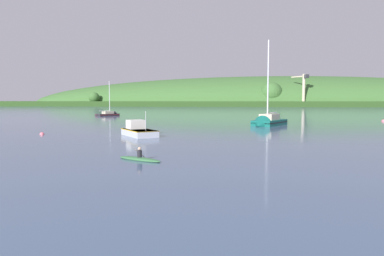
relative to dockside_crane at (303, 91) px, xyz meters
The scene contains 8 objects.
far_shoreline_hill 51.04m from the dockside_crane, 119.48° to the left, with size 519.68×155.12×46.94m.
dockside_crane is the anchor object (origin of this frame).
sailboat_near_mooring 188.13m from the dockside_crane, 94.61° to the right, with size 6.04×9.43×15.30m.
sailboat_far_left 170.24m from the dockside_crane, 109.87° to the right, with size 5.39×7.19×10.47m.
fishing_boat_moored 210.19m from the dockside_crane, 97.97° to the right, with size 5.95×6.08×3.88m.
canoe_with_paddler 225.19m from the dockside_crane, 95.62° to the right, with size 3.68×1.87×1.02m.
mooring_buoy_foreground 213.87m from the dockside_crane, 100.99° to the right, with size 0.54×0.54×0.62m.
mooring_buoy_far_upstream 170.09m from the dockside_crane, 87.77° to the right, with size 0.76×0.76×0.84m.
Camera 1 is at (14.09, -7.08, 4.09)m, focal length 32.96 mm.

